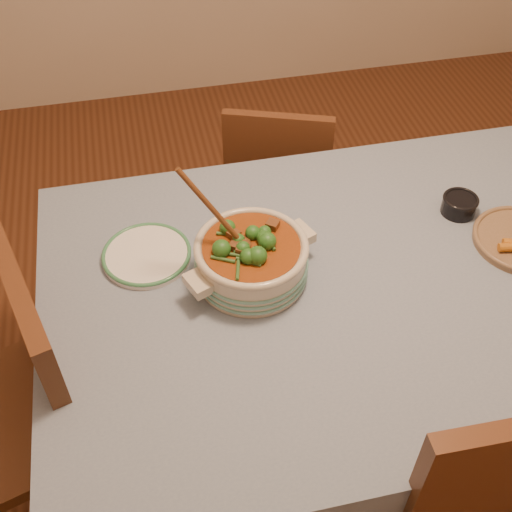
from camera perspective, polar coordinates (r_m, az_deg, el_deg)
The scene contains 7 objects.
floor at distance 2.26m, azimuth 7.98°, elevation -14.94°, with size 4.50×4.50×0.00m, color #4C2715.
dining_table at distance 1.72m, azimuth 10.19°, elevation -3.95°, with size 1.68×1.08×0.76m.
stew_casserole at distance 1.57m, azimuth -0.43°, elevation -0.09°, with size 0.36×0.36×0.33m.
white_plate at distance 1.69m, azimuth -9.69°, elevation 0.12°, with size 0.29×0.29×0.02m.
condiment_bowl at distance 1.87m, azimuth 17.65°, elevation 4.42°, with size 0.12×0.12×0.05m.
chair_far at distance 2.40m, azimuth 2.06°, elevation 6.78°, with size 0.47×0.47×0.79m.
chair_left at distance 1.77m, azimuth -20.92°, elevation -12.19°, with size 0.55×0.55×0.95m.
Camera 1 is at (-0.53, -1.00, 1.95)m, focal length 45.00 mm.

